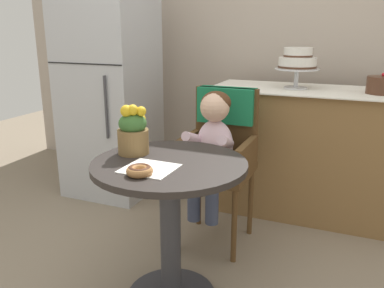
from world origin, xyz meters
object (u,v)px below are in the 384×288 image
at_px(cafe_table, 170,204).
at_px(round_layer_cake, 382,85).
at_px(tiered_cake_stand, 297,62).
at_px(refrigerator, 109,88).
at_px(donut_front, 140,170).
at_px(flower_vase, 133,130).
at_px(wicker_chair, 221,140).
at_px(seated_child, 213,141).

bearing_deg(cafe_table, round_layer_cake, 54.90).
relative_size(tiered_cake_stand, refrigerator, 0.18).
distance_m(donut_front, refrigerator, 1.66).
xyz_separation_m(flower_vase, round_layer_cake, (1.11, 1.22, 0.12)).
xyz_separation_m(tiered_cake_stand, refrigerator, (-1.40, -0.20, -0.23)).
bearing_deg(wicker_chair, refrigerator, 158.77).
distance_m(cafe_table, refrigerator, 1.56).
relative_size(donut_front, flower_vase, 0.46).
relative_size(donut_front, tiered_cake_stand, 0.38).
bearing_deg(seated_child, donut_front, -93.73).
bearing_deg(seated_child, wicker_chair, 90.00).
relative_size(cafe_table, seated_child, 0.99).
distance_m(wicker_chair, flower_vase, 0.72).
relative_size(cafe_table, round_layer_cake, 3.77).
height_order(flower_vase, tiered_cake_stand, tiered_cake_stand).
relative_size(wicker_chair, flower_vase, 3.89).
distance_m(seated_child, refrigerator, 1.21).
relative_size(cafe_table, refrigerator, 0.42).
height_order(donut_front, refrigerator, refrigerator).
xyz_separation_m(seated_child, round_layer_cake, (0.88, 0.72, 0.28)).
bearing_deg(refrigerator, round_layer_cake, 5.10).
height_order(seated_child, flower_vase, flower_vase).
height_order(wicker_chair, flower_vase, flower_vase).
distance_m(seated_child, tiered_cake_stand, 0.92).
relative_size(seated_child, tiered_cake_stand, 2.42).
bearing_deg(tiered_cake_stand, donut_front, -104.48).
height_order(wicker_chair, refrigerator, refrigerator).
bearing_deg(donut_front, wicker_chair, 86.90).
xyz_separation_m(cafe_table, donut_front, (-0.04, -0.21, 0.23)).
bearing_deg(donut_front, flower_vase, 124.98).
xyz_separation_m(wicker_chair, refrigerator, (-1.06, 0.39, 0.21)).
bearing_deg(wicker_chair, round_layer_cake, 31.68).
height_order(cafe_table, donut_front, donut_front).
height_order(donut_front, round_layer_cake, round_layer_cake).
height_order(donut_front, tiered_cake_stand, tiered_cake_stand).
height_order(cafe_table, wicker_chair, wicker_chair).
relative_size(wicker_chair, round_layer_cake, 5.00).
distance_m(donut_front, round_layer_cake, 1.76).
distance_m(wicker_chair, tiered_cake_stand, 0.81).
distance_m(cafe_table, tiered_cake_stand, 1.46).
distance_m(donut_front, flower_vase, 0.33).
xyz_separation_m(seated_child, donut_front, (-0.05, -0.76, 0.06)).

